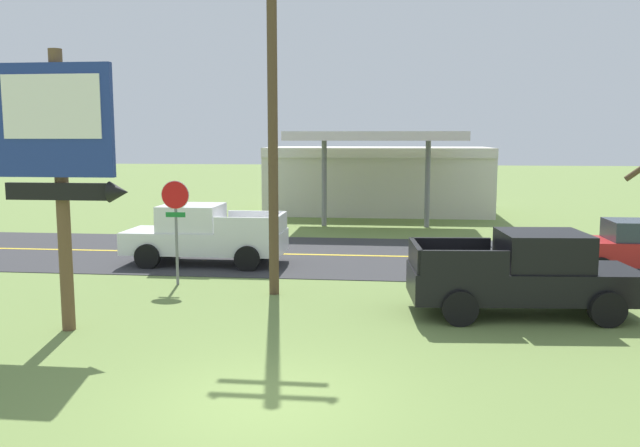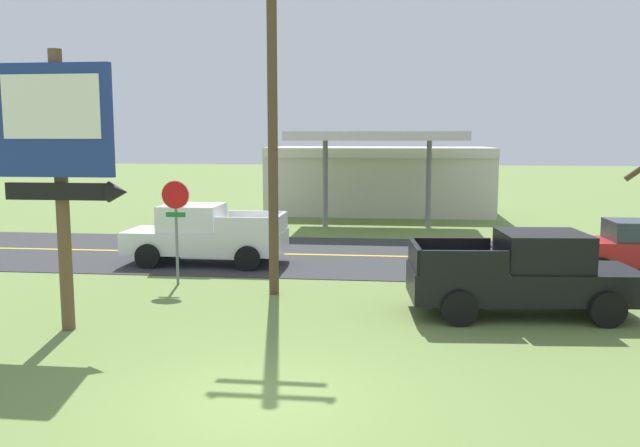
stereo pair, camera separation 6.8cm
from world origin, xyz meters
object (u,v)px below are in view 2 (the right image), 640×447
stop_sign (176,214)px  car_red_mid_lane (640,247)px  motel_sign (59,148)px  pickup_black_parked_on_lawn (525,274)px  pickup_white_on_road (204,235)px  utility_pole (272,94)px  gas_station (380,178)px

stop_sign → car_red_mid_lane: size_ratio=0.70×
motel_sign → stop_sign: (0.86, 4.64, -1.89)m
pickup_black_parked_on_lawn → pickup_white_on_road: same height
utility_pole → pickup_black_parked_on_lawn: utility_pole is taller
stop_sign → gas_station: gas_station is taller
utility_pole → pickup_white_on_road: bearing=128.4°
stop_sign → utility_pole: size_ratio=0.30×
pickup_black_parked_on_lawn → car_red_mid_lane: size_ratio=1.27×
motel_sign → utility_pole: 5.56m
pickup_white_on_road → gas_station: bearing=71.0°
pickup_black_parked_on_lawn → pickup_white_on_road: 10.62m
motel_sign → car_red_mid_lane: bearing=28.2°
gas_station → pickup_black_parked_on_lawn: (3.92, -20.73, -0.98)m
gas_station → pickup_black_parked_on_lawn: 21.12m
stop_sign → car_red_mid_lane: 13.91m
stop_sign → gas_station: size_ratio=0.25×
utility_pole → car_red_mid_lane: utility_pole is taller
motel_sign → utility_pole: utility_pole is taller
stop_sign → pickup_black_parked_on_lawn: 9.44m
utility_pole → pickup_white_on_road: size_ratio=1.89×
pickup_black_parked_on_lawn → car_red_mid_lane: pickup_black_parked_on_lawn is taller
utility_pole → pickup_black_parked_on_lawn: size_ratio=1.83×
gas_station → stop_sign: bearing=-105.6°
pickup_white_on_road → car_red_mid_lane: bearing=0.0°
motel_sign → pickup_white_on_road: (0.73, 7.71, -2.96)m
gas_station → car_red_mid_lane: (8.31, -15.53, -1.11)m
car_red_mid_lane → gas_station: bearing=118.1°
stop_sign → gas_station: (5.21, 18.60, -0.08)m
pickup_black_parked_on_lawn → motel_sign: bearing=-165.9°
pickup_black_parked_on_lawn → pickup_white_on_road: size_ratio=1.03×
pickup_white_on_road → car_red_mid_lane: (13.64, 0.00, -0.13)m
motel_sign → pickup_black_parked_on_lawn: size_ratio=1.11×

